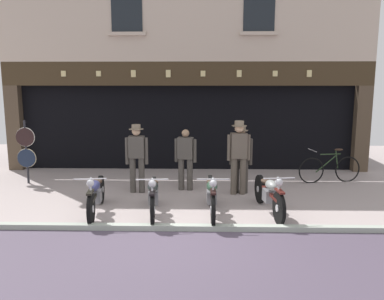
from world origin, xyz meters
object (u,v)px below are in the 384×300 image
advert_board_far (283,119)px  salesman_left (137,155)px  tyre_sign_pole (26,148)px  leaning_bicycle (330,169)px  motorcycle_center_right (269,193)px  salesman_right (241,156)px  motorcycle_left (96,194)px  motorcycle_center (212,195)px  shopkeeper_center (186,157)px  advert_board_near (244,118)px  assistant_far_right (239,153)px  motorcycle_center_left (153,195)px

advert_board_far → salesman_left: bearing=-145.8°
salesman_left → tyre_sign_pole: (-3.11, 0.82, 0.01)m
tyre_sign_pole → leaning_bicycle: size_ratio=0.98×
motorcycle_center_right → salesman_right: bearing=-80.6°
motorcycle_center_right → salesman_left: size_ratio=1.19×
motorcycle_center_right → tyre_sign_pole: tyre_sign_pole is taller
motorcycle_left → advert_board_far: size_ratio=1.99×
motorcycle_center → leaning_bicycle: bearing=-140.8°
motorcycle_left → motorcycle_center: (2.41, -0.03, 0.01)m
salesman_right → motorcycle_left: bearing=29.2°
salesman_left → salesman_right: size_ratio=1.02×
motorcycle_left → shopkeeper_center: shopkeeper_center is taller
motorcycle_center → motorcycle_center_right: (1.21, 0.14, -0.01)m
motorcycle_center_right → advert_board_near: 4.46m
advert_board_near → leaning_bicycle: bearing=-37.1°
motorcycle_left → advert_board_far: bearing=-143.4°
salesman_right → advert_board_far: bearing=-117.4°
motorcycle_left → advert_board_far: (4.73, 4.41, 1.15)m
salesman_left → shopkeeper_center: 1.22m
salesman_right → leaning_bicycle: (2.54, 1.12, -0.54)m
motorcycle_left → salesman_right: bearing=-159.1°
motorcycle_left → assistant_far_right: assistant_far_right is taller
shopkeeper_center → motorcycle_left: bearing=55.7°
motorcycle_left → advert_board_near: bearing=-134.9°
motorcycle_left → tyre_sign_pole: tyre_sign_pole is taller
motorcycle_center_right → motorcycle_left: bearing=-5.5°
shopkeeper_center → salesman_right: bearing=179.2°
motorcycle_center_right → advert_board_far: size_ratio=1.99×
motorcycle_center_left → tyre_sign_pole: tyre_sign_pole is taller
salesman_left → advert_board_far: 5.02m
salesman_right → advert_board_near: 2.88m
motorcycle_center_left → motorcycle_center: 1.21m
motorcycle_left → advert_board_near: advert_board_near is taller
motorcycle_center → salesman_right: size_ratio=1.23×
motorcycle_center_left → advert_board_near: advert_board_near is taller
assistant_far_right → tyre_sign_pole: size_ratio=1.06×
tyre_sign_pole → motorcycle_center_right: bearing=-20.8°
motorcycle_left → salesman_left: salesman_left is taller
advert_board_near → advert_board_far: 1.22m
motorcycle_center → shopkeeper_center: bearing=-73.1°
motorcycle_center_right → assistant_far_right: (-0.52, 1.41, 0.59)m
motorcycle_left → salesman_right: salesman_right is taller
shopkeeper_center → advert_board_far: size_ratio=1.52×
advert_board_far → motorcycle_center: bearing=-117.5°
shopkeeper_center → assistant_far_right: assistant_far_right is taller
motorcycle_center_left → advert_board_far: bearing=-133.6°
motorcycle_center → tyre_sign_pole: 5.52m
tyre_sign_pole → advert_board_near: 6.36m
assistant_far_right → tyre_sign_pole: assistant_far_right is taller
leaning_bicycle → motorcycle_left: bearing=105.9°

